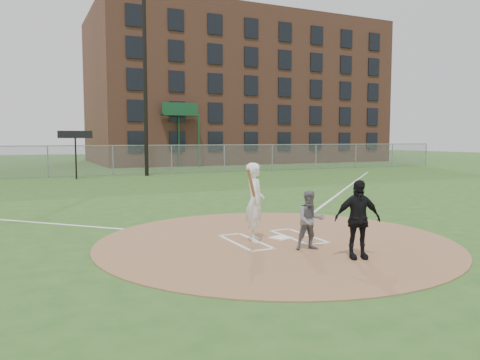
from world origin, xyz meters
name	(u,v)px	position (x,y,z in m)	size (l,w,h in m)	color
ground	(275,241)	(0.00, 0.00, 0.00)	(140.00, 140.00, 0.00)	#2C551D
dirt_circle	(275,241)	(0.00, 0.00, 0.01)	(8.40, 8.40, 0.02)	#9A6C48
home_plate	(281,238)	(0.22, 0.13, 0.03)	(0.42, 0.42, 0.03)	white
foul_line_first	(346,188)	(9.00, 9.00, 0.01)	(0.10, 24.00, 0.01)	white
catcher	(310,220)	(0.23, -1.13, 0.67)	(0.63, 0.49, 1.29)	slate
umpire	(357,219)	(0.67, -2.16, 0.82)	(0.93, 0.39, 1.59)	black
batters_boxes	(272,239)	(0.00, 0.15, 0.03)	(2.08, 1.88, 0.01)	white
batter_at_plate	(255,202)	(-0.49, 0.11, 0.95)	(0.86, 1.05, 1.85)	white
outfield_fence	(113,160)	(0.00, 22.00, 1.02)	(56.08, 0.08, 2.03)	slate
brick_warehouse	(235,93)	(16.00, 37.96, 7.50)	(30.00, 17.17, 15.00)	brown
light_pole	(145,74)	(2.00, 21.00, 6.61)	(1.20, 0.30, 12.22)	black
scoreboard_sign	(75,140)	(-2.50, 20.20, 2.39)	(2.00, 0.10, 2.93)	black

